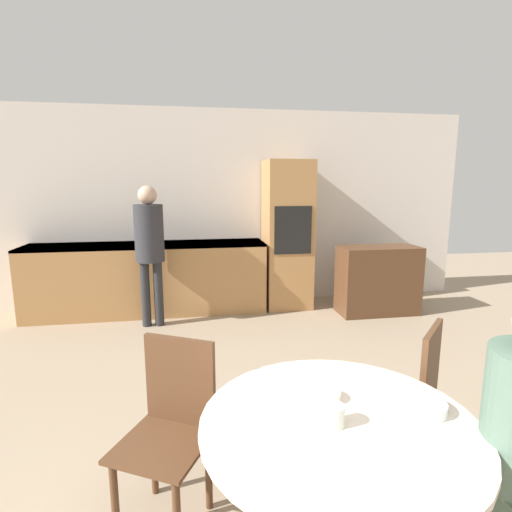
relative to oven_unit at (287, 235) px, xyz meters
The scene contains 11 objects.
wall_back 0.91m from the oven_unit, 156.55° to the left, with size 6.71×0.05×2.60m.
kitchen_counter 1.88m from the oven_unit, behind, with size 2.95×0.60×0.89m.
oven_unit is the anchor object (origin of this frame).
sideboard 1.29m from the oven_unit, 25.13° to the right, with size 0.99×0.45×0.86m.
dining_table 3.83m from the oven_unit, 100.77° to the right, with size 1.10×1.10×0.72m.
chair_far_left 3.59m from the oven_unit, 112.93° to the right, with size 0.54×0.54×0.89m.
chair_far_right 3.25m from the oven_unit, 91.50° to the right, with size 0.57×0.57×0.89m.
person_standing 1.80m from the oven_unit, 163.55° to the right, with size 0.32×0.32×1.62m.
cup 3.84m from the oven_unit, 101.16° to the right, with size 0.08×0.08×0.08m.
bowl_near 3.66m from the oven_unit, 101.17° to the right, with size 0.12×0.12×0.04m.
bowl_centre 3.76m from the oven_unit, 95.31° to the right, with size 0.19×0.19×0.04m.
Camera 1 is at (-0.49, -0.32, 1.65)m, focal length 28.00 mm.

